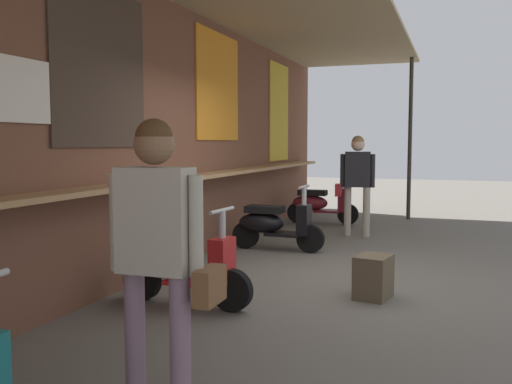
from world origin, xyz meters
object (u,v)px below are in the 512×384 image
Objects in this scene: shopper_browsing at (357,175)px; merchandise_crate at (373,277)px; scooter_black at (272,224)px; shopper_with_handbag at (158,237)px; scooter_maroon at (318,204)px; scooter_red at (178,265)px.

shopper_browsing reaches higher than merchandise_crate.
shopper_with_handbag is at bearing -78.28° from scooter_black.
scooter_maroon is (2.94, -0.00, 0.00)m from scooter_black.
scooter_red is at bearing 23.97° from shopper_with_handbag.
scooter_black is at bearing -39.26° from shopper_browsing.
scooter_maroon is at bearing 19.25° from merchandise_crate.
merchandise_crate is (-3.79, -0.82, -0.82)m from shopper_browsing.
scooter_maroon reaches higher than merchandise_crate.
scooter_black is at bearing 39.84° from merchandise_crate.
scooter_red is 4.79m from shopper_browsing.
merchandise_crate is at bearing -49.14° from scooter_black.
scooter_maroon is 0.83× the size of shopper_browsing.
shopper_with_handbag is 3.16m from merchandise_crate.
shopper_with_handbag is at bearing 164.57° from merchandise_crate.
scooter_black is 5.19m from shopper_with_handbag.
scooter_black is 1.00× the size of scooter_maroon.
merchandise_crate is at bearing 30.08° from scooter_red.
scooter_black is (2.99, 0.00, 0.00)m from scooter_red.
shopper_with_handbag reaches higher than scooter_red.
scooter_black reaches higher than merchandise_crate.
merchandise_crate is (0.87, -1.77, -0.17)m from scooter_red.
scooter_black is 3.21× the size of merchandise_crate.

